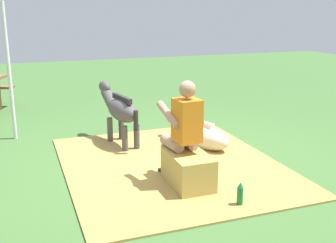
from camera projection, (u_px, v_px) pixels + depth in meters
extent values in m
plane|color=#426B33|center=(161.00, 161.00, 5.98)|extent=(24.00, 24.00, 0.00)
cube|color=#AD8C47|center=(171.00, 165.00, 5.82)|extent=(3.37, 2.88, 0.02)
cube|color=tan|center=(188.00, 170.00, 5.11)|extent=(0.74, 0.44, 0.42)
cylinder|color=tan|center=(172.00, 143.00, 5.21)|extent=(0.41, 0.18, 0.14)
cylinder|color=tan|center=(165.00, 159.00, 5.45)|extent=(0.11, 0.11, 0.42)
cube|color=black|center=(165.00, 172.00, 5.50)|extent=(0.23, 0.12, 0.06)
cylinder|color=tan|center=(186.00, 141.00, 5.29)|extent=(0.41, 0.18, 0.14)
cylinder|color=tan|center=(179.00, 157.00, 5.54)|extent=(0.11, 0.11, 0.42)
cube|color=black|center=(178.00, 170.00, 5.59)|extent=(0.23, 0.12, 0.06)
cube|color=orange|center=(187.00, 121.00, 4.99)|extent=(0.33, 0.31, 0.52)
cylinder|color=tan|center=(168.00, 115.00, 5.06)|extent=(0.51, 0.14, 0.26)
cylinder|color=tan|center=(191.00, 112.00, 5.20)|extent=(0.51, 0.14, 0.26)
sphere|color=tan|center=(187.00, 89.00, 4.89)|extent=(0.20, 0.20, 0.20)
ellipsoid|color=#4C4747|center=(122.00, 110.00, 6.49)|extent=(0.88, 0.47, 0.34)
cylinder|color=#4C4747|center=(110.00, 130.00, 6.77)|extent=(0.09, 0.09, 0.41)
cylinder|color=#4C4747|center=(121.00, 128.00, 6.87)|extent=(0.09, 0.09, 0.41)
cylinder|color=#4C4747|center=(125.00, 139.00, 6.31)|extent=(0.09, 0.09, 0.41)
cylinder|color=#4C4747|center=(137.00, 137.00, 6.40)|extent=(0.09, 0.09, 0.41)
cylinder|color=#4C4747|center=(109.00, 98.00, 6.88)|extent=(0.39, 0.24, 0.33)
ellipsoid|color=#4C4747|center=(105.00, 87.00, 6.98)|extent=(0.34, 0.22, 0.20)
cube|color=#2A2727|center=(122.00, 98.00, 6.44)|extent=(0.60, 0.17, 0.08)
cylinder|color=#2A2727|center=(136.00, 120.00, 6.11)|extent=(0.07, 0.07, 0.30)
ellipsoid|color=beige|center=(206.00, 137.00, 6.47)|extent=(0.97, 0.70, 0.36)
cube|color=beige|center=(181.00, 138.00, 6.89)|extent=(0.35, 0.33, 0.10)
cylinder|color=beige|center=(180.00, 126.00, 6.86)|extent=(0.33, 0.27, 0.30)
ellipsoid|color=beige|center=(173.00, 119.00, 6.96)|extent=(0.34, 0.26, 0.20)
cube|color=#F2EDC5|center=(202.00, 124.00, 6.48)|extent=(0.44, 0.24, 0.08)
cylinder|color=#197233|center=(240.00, 197.00, 4.61)|extent=(0.07, 0.07, 0.22)
cone|color=#197233|center=(241.00, 185.00, 4.57)|extent=(0.06, 0.06, 0.06)
cylinder|color=silver|center=(9.00, 73.00, 6.72)|extent=(0.06, 0.06, 2.22)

